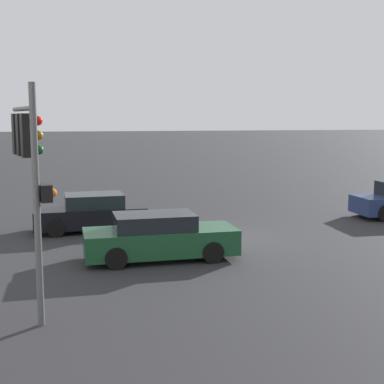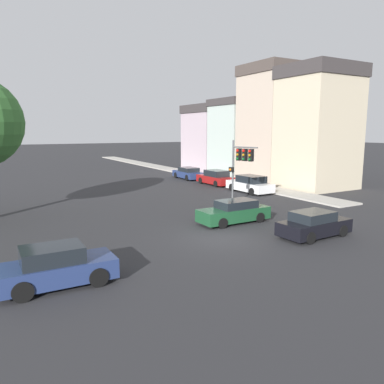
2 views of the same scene
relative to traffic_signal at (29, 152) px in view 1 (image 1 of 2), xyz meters
name	(u,v)px [view 1 (image 1 of 2)]	position (x,y,z in m)	size (l,w,h in m)	color
ground_plane	(221,238)	(-5.96, -6.23, -3.53)	(300.00, 300.00, 0.00)	#28282B
traffic_signal	(29,152)	(0.00, 0.00, 0.00)	(0.99, 2.32, 4.93)	#515456
crossing_car_1	(91,213)	(-1.50, -8.48, -2.87)	(4.20, 2.00, 1.40)	black
crossing_car_2	(159,237)	(-3.36, -3.82, -2.86)	(4.59, 1.87, 1.40)	#194728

